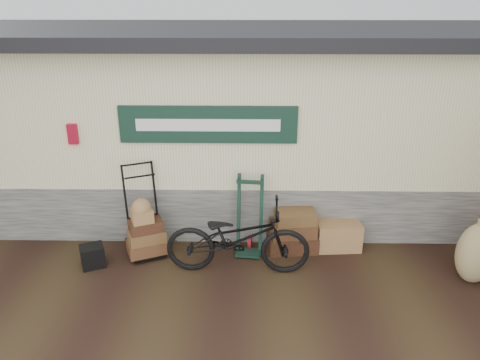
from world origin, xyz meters
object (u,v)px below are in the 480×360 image
object	(u,v)px
black_trunk	(93,256)
bicycle	(238,234)
suitcase_stack	(293,230)
porter_trolley	(143,209)
wicker_hamper	(338,235)
green_barrow	(250,215)

from	to	relation	value
black_trunk	bicycle	xyz separation A→B (m)	(2.12, -0.09, 0.43)
bicycle	suitcase_stack	bearing A→B (deg)	-51.98
porter_trolley	wicker_hamper	xyz separation A→B (m)	(2.99, 0.17, -0.49)
black_trunk	bicycle	bearing A→B (deg)	-2.36
bicycle	green_barrow	bearing A→B (deg)	-15.57
wicker_hamper	bicycle	distance (m)	1.73
green_barrow	wicker_hamper	xyz separation A→B (m)	(1.38, 0.14, -0.40)
suitcase_stack	bicycle	xyz separation A→B (m)	(-0.84, -0.62, 0.26)
green_barrow	bicycle	world-z (taller)	green_barrow
porter_trolley	bicycle	xyz separation A→B (m)	(1.44, -0.52, -0.12)
suitcase_stack	wicker_hamper	world-z (taller)	suitcase_stack
wicker_hamper	green_barrow	bearing A→B (deg)	-174.22
suitcase_stack	wicker_hamper	distance (m)	0.72
black_trunk	bicycle	size ratio (longest dim) A/B	0.16
porter_trolley	suitcase_stack	world-z (taller)	porter_trolley
green_barrow	wicker_hamper	distance (m)	1.44
wicker_hamper	black_trunk	size ratio (longest dim) A/B	2.08
green_barrow	black_trunk	size ratio (longest dim) A/B	3.80
green_barrow	black_trunk	bearing A→B (deg)	-161.98
black_trunk	wicker_hamper	bearing A→B (deg)	9.33
wicker_hamper	bicycle	world-z (taller)	bicycle
porter_trolley	black_trunk	xyz separation A→B (m)	(-0.68, -0.44, -0.55)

